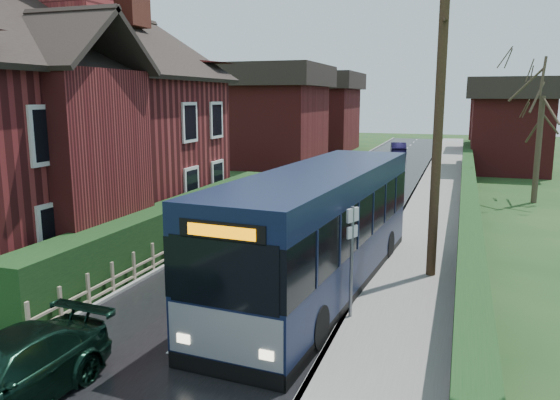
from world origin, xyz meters
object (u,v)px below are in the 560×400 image
(car_silver, at_px, (258,223))
(telegraph_pole, at_px, (437,144))
(brick_house, at_px, (55,120))
(car_green, at_px, (1,377))
(bus, at_px, (320,231))
(bus_stop_sign, at_px, (352,247))

(car_silver, distance_m, telegraph_pole, 7.53)
(car_silver, bearing_deg, brick_house, -161.23)
(telegraph_pole, bearing_deg, car_green, -135.28)
(bus, xyz_separation_m, car_green, (-3.55, -7.42, -1.04))
(brick_house, relative_size, bus, 1.32)
(brick_house, height_order, car_green, brick_house)
(car_silver, bearing_deg, car_green, -85.21)
(bus, xyz_separation_m, car_silver, (-3.45, 4.34, -1.00))
(bus, bearing_deg, bus_stop_sign, -52.83)
(car_green, bearing_deg, bus_stop_sign, 53.15)
(car_green, bearing_deg, brick_house, 129.84)
(brick_house, height_order, telegraph_pole, brick_house)
(brick_house, xyz_separation_m, car_green, (7.13, -10.03, -3.77))
(brick_house, relative_size, car_silver, 3.90)
(bus_stop_sign, xyz_separation_m, telegraph_pole, (1.60, 3.78, 2.10))
(bus, relative_size, bus_stop_sign, 3.99)
(brick_house, bearing_deg, car_silver, 13.50)
(car_silver, distance_m, car_green, 11.76)
(telegraph_pole, bearing_deg, car_silver, 147.65)
(bus_stop_sign, bearing_deg, brick_house, -177.30)
(car_green, xyz_separation_m, bus_stop_sign, (4.80, 5.47, 1.22))
(brick_house, xyz_separation_m, car_silver, (7.23, 1.74, -3.74))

